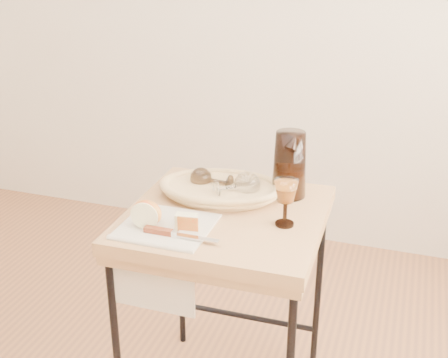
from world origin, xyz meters
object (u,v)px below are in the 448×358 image
at_px(pitcher, 290,164).
at_px(apple_half, 147,213).
at_px(tea_towel, 167,226).
at_px(goblet_lying_b, 234,186).
at_px(goblet_lying_a, 213,180).
at_px(wine_goblet, 285,203).
at_px(bread_basket, 221,191).
at_px(side_table, 226,314).
at_px(table_knife, 178,234).

height_order(pitcher, apple_half, pitcher).
distance_m(tea_towel, goblet_lying_b, 0.27).
bearing_deg(pitcher, apple_half, -112.82).
distance_m(goblet_lying_a, wine_goblet, 0.31).
distance_m(tea_towel, bread_basket, 0.26).
relative_size(side_table, apple_half, 8.49).
bearing_deg(side_table, tea_towel, -131.77).
relative_size(pitcher, apple_half, 2.87).
relative_size(goblet_lying_b, wine_goblet, 0.94).
distance_m(pitcher, table_knife, 0.46).
distance_m(goblet_lying_a, goblet_lying_b, 0.09).
relative_size(goblet_lying_a, goblet_lying_b, 0.86).
bearing_deg(bread_basket, pitcher, 13.51).
bearing_deg(table_knife, apple_half, 163.41).
xyz_separation_m(bread_basket, goblet_lying_b, (0.05, -0.02, 0.03)).
bearing_deg(pitcher, table_knife, -99.67).
distance_m(goblet_lying_a, apple_half, 0.30).
bearing_deg(goblet_lying_a, table_knife, 97.82).
bearing_deg(goblet_lying_a, wine_goblet, 159.26).
relative_size(tea_towel, pitcher, 1.02).
distance_m(apple_half, table_knife, 0.12).
xyz_separation_m(side_table, goblet_lying_a, (-0.08, 0.12, 0.43)).
bearing_deg(apple_half, goblet_lying_b, 48.17).
bearing_deg(goblet_lying_b, apple_half, -166.70).
height_order(goblet_lying_a, wine_goblet, wine_goblet).
bearing_deg(apple_half, tea_towel, 17.07).
relative_size(goblet_lying_a, apple_half, 1.32).
bearing_deg(apple_half, pitcher, 41.52).
relative_size(wine_goblet, table_knife, 0.66).
relative_size(bread_basket, apple_half, 3.97).
distance_m(tea_towel, table_knife, 0.08).
distance_m(goblet_lying_b, table_knife, 0.30).
height_order(pitcher, wine_goblet, pitcher).
bearing_deg(table_knife, tea_towel, 137.23).
height_order(bread_basket, goblet_lying_b, goblet_lying_b).
bearing_deg(goblet_lying_a, bread_basket, 159.72).
relative_size(goblet_lying_b, apple_half, 1.54).
distance_m(bread_basket, pitcher, 0.24).
distance_m(tea_towel, wine_goblet, 0.36).
relative_size(tea_towel, wine_goblet, 1.79).
bearing_deg(goblet_lying_a, tea_towel, 85.62).
height_order(bread_basket, wine_goblet, wine_goblet).
height_order(goblet_lying_b, apple_half, goblet_lying_b).
bearing_deg(apple_half, wine_goblet, 16.16).
bearing_deg(side_table, goblet_lying_a, 126.22).
relative_size(side_table, bread_basket, 2.14).
xyz_separation_m(goblet_lying_b, table_knife, (-0.08, -0.28, -0.04)).
distance_m(pitcher, wine_goblet, 0.22).
relative_size(side_table, wine_goblet, 5.22).
bearing_deg(tea_towel, wine_goblet, 20.58).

